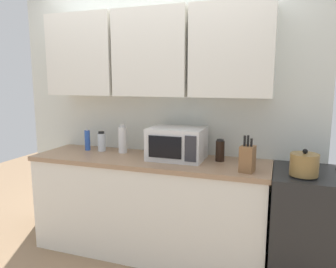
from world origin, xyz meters
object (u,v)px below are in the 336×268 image
bottle_blue_cleaner (87,140)px  bottle_soy_dark (220,151)px  microwave (177,144)px  knife_block (247,158)px  kettle (304,164)px  bottle_clear_tall (102,142)px  stove_range (322,230)px  bottle_white_jar (123,139)px

bottle_blue_cleaner → bottle_soy_dark: (1.33, -0.01, -0.01)m
microwave → knife_block: knife_block is taller
kettle → bottle_blue_cleaner: (-1.98, 0.27, 0.01)m
bottle_clear_tall → bottle_soy_dark: 1.17m
stove_range → bottle_blue_cleaner: bearing=176.6°
microwave → bottle_soy_dark: size_ratio=2.50×
stove_range → bottle_soy_dark: 0.99m
stove_range → bottle_white_jar: 1.87m
stove_range → bottle_white_jar: bottle_white_jar is taller
stove_range → knife_block: (-0.57, -0.14, 0.55)m
knife_block → bottle_soy_dark: bearing=134.8°
bottle_clear_tall → bottle_white_jar: 0.23m
kettle → bottle_white_jar: 1.62m
kettle → microwave: (-1.03, 0.21, 0.05)m
bottle_blue_cleaner → bottle_soy_dark: bearing=-0.4°
microwave → knife_block: bearing=-18.2°
kettle → bottle_white_jar: size_ratio=0.73×
microwave → stove_range: bearing=-3.2°
knife_block → bottle_blue_cleaner: knife_block is taller
bottle_white_jar → bottle_blue_cleaner: bottle_white_jar is taller
bottle_clear_tall → knife_block: bearing=-11.0°
bottle_white_jar → kettle: bearing=-9.9°
bottle_clear_tall → bottle_white_jar: bearing=0.3°
knife_block → microwave: bearing=161.8°
bottle_white_jar → bottle_blue_cleaner: 0.39m
bottle_clear_tall → bottle_blue_cleaner: (-0.15, -0.01, 0.01)m
knife_block → bottle_clear_tall: size_ratio=1.45×
knife_block → bottle_white_jar: size_ratio=1.04×
bottle_white_jar → bottle_soy_dark: 0.95m
stove_range → knife_block: size_ratio=3.21×
kettle → knife_block: bearing=179.9°
stove_range → bottle_soy_dark: bearing=171.9°
stove_range → bottle_white_jar: (-1.77, 0.14, 0.58)m
stove_range → bottle_clear_tall: (-2.00, 0.14, 0.54)m
kettle → stove_range: bearing=39.5°
bottle_blue_cleaner → microwave: bearing=-3.6°
knife_block → bottle_soy_dark: knife_block is taller
microwave → bottle_clear_tall: microwave is taller
kettle → bottle_clear_tall: 1.85m
knife_block → bottle_blue_cleaner: 1.61m
kettle → bottle_blue_cleaner: bottle_blue_cleaner is taller
stove_range → bottle_blue_cleaner: 2.23m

